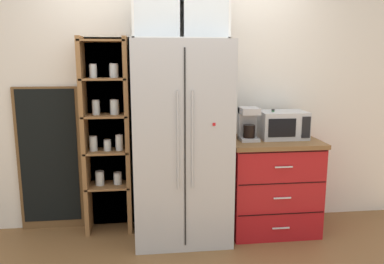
{
  "coord_description": "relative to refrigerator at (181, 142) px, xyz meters",
  "views": [
    {
      "loc": [
        -0.32,
        -3.43,
        1.67
      ],
      "look_at": [
        0.1,
        0.01,
        1.0
      ],
      "focal_mm": 36.2,
      "sensor_mm": 36.0,
      "label": 1
    }
  ],
  "objects": [
    {
      "name": "bottle_green",
      "position": [
        0.88,
        0.08,
        0.12
      ],
      "size": [
        0.07,
        0.07,
        0.28
      ],
      "color": "#285B33",
      "rests_on": "counter_cabinet"
    },
    {
      "name": "counter_cabinet",
      "position": [
        0.88,
        0.04,
        -0.46
      ],
      "size": [
        0.85,
        0.64,
        0.9
      ],
      "color": "#A8161C",
      "rests_on": "ground"
    },
    {
      "name": "wall_back_cream",
      "position": [
        -0.0,
        0.39,
        0.36
      ],
      "size": [
        4.9,
        0.1,
        2.55
      ],
      "primitive_type": "cube",
      "color": "silver",
      "rests_on": "ground"
    },
    {
      "name": "pantry_shelf_column",
      "position": [
        -0.69,
        0.26,
        0.05
      ],
      "size": [
        0.48,
        0.32,
        1.86
      ],
      "color": "brown",
      "rests_on": "ground"
    },
    {
      "name": "ground_plane",
      "position": [
        -0.0,
        -0.01,
        -0.91
      ],
      "size": [
        10.59,
        10.59,
        0.0
      ],
      "primitive_type": "plane",
      "color": "brown"
    },
    {
      "name": "refrigerator",
      "position": [
        0.0,
        0.0,
        0.0
      ],
      "size": [
        0.86,
        0.71,
        1.82
      ],
      "color": "#B7BABF",
      "rests_on": "ground"
    },
    {
      "name": "chalkboard_menu",
      "position": [
        -1.25,
        0.32,
        -0.2
      ],
      "size": [
        0.6,
        0.04,
        1.4
      ],
      "color": "brown",
      "rests_on": "ground"
    },
    {
      "name": "coffee_maker",
      "position": [
        0.64,
        0.05,
        0.15
      ],
      "size": [
        0.17,
        0.2,
        0.31
      ],
      "color": "#B7B7BC",
      "rests_on": "counter_cabinet"
    },
    {
      "name": "mug_red",
      "position": [
        0.88,
        0.02,
        0.04
      ],
      "size": [
        0.12,
        0.08,
        0.1
      ],
      "color": "red",
      "rests_on": "counter_cabinet"
    },
    {
      "name": "microwave",
      "position": [
        0.99,
        0.09,
        0.12
      ],
      "size": [
        0.44,
        0.33,
        0.26
      ],
      "color": "#B7BABF",
      "rests_on": "counter_cabinet"
    },
    {
      "name": "mug_charcoal",
      "position": [
        0.88,
        0.04,
        0.04
      ],
      "size": [
        0.12,
        0.08,
        0.09
      ],
      "color": "#2D2D33",
      "rests_on": "counter_cabinet"
    }
  ]
}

